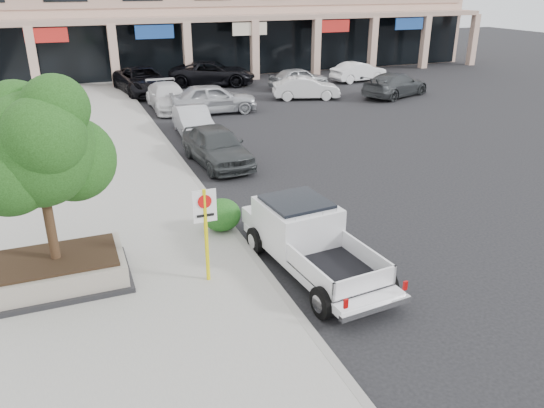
{
  "coord_description": "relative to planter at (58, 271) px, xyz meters",
  "views": [
    {
      "loc": [
        -5.58,
        -10.74,
        6.72
      ],
      "look_at": [
        -0.74,
        1.5,
        1.18
      ],
      "focal_mm": 35.0,
      "sensor_mm": 36.0,
      "label": 1
    }
  ],
  "objects": [
    {
      "name": "lot_car_d",
      "position": [
        10.61,
        24.56,
        0.35
      ],
      "size": [
        6.48,
        4.51,
        1.64
      ],
      "primitive_type": "imported",
      "rotation": [
        0.0,
        0.0,
        1.24
      ],
      "color": "black",
      "rests_on": "ground"
    },
    {
      "name": "curb_car_a",
      "position": [
        6.05,
        7.59,
        0.28
      ],
      "size": [
        2.16,
        4.58,
        1.51
      ],
      "primitive_type": "imported",
      "rotation": [
        0.0,
        0.0,
        0.09
      ],
      "color": "#313536",
      "rests_on": "ground"
    },
    {
      "name": "planter_tree",
      "position": [
        0.13,
        0.15,
        2.94
      ],
      "size": [
        2.9,
        2.55,
        4.0
      ],
      "color": "#321E13",
      "rests_on": "planter"
    },
    {
      "name": "hedge",
      "position": [
        4.39,
        1.37,
        0.14
      ],
      "size": [
        1.1,
        0.99,
        0.93
      ],
      "primitive_type": "ellipsoid",
      "color": "#154A16",
      "rests_on": "sidewalk"
    },
    {
      "name": "lot_car_b",
      "position": [
        14.68,
        17.83,
        0.2
      ],
      "size": [
        4.31,
        2.53,
        1.34
      ],
      "primitive_type": "imported",
      "rotation": [
        0.0,
        0.0,
        1.28
      ],
      "color": "silver",
      "rests_on": "ground"
    },
    {
      "name": "lot_car_c",
      "position": [
        20.24,
        16.46,
        0.26
      ],
      "size": [
        5.5,
        3.82,
        1.48
      ],
      "primitive_type": "imported",
      "rotation": [
        0.0,
        0.0,
        1.95
      ],
      "color": "#323537",
      "rests_on": "ground"
    },
    {
      "name": "lot_car_e",
      "position": [
        15.7,
        21.16,
        0.23
      ],
      "size": [
        4.33,
        2.2,
        1.41
      ],
      "primitive_type": "imported",
      "rotation": [
        0.0,
        0.0,
        1.7
      ],
      "color": "#A0A3A8",
      "rests_on": "ground"
    },
    {
      "name": "lot_car_f",
      "position": [
        20.9,
        22.16,
        0.21
      ],
      "size": [
        4.35,
        2.04,
        1.38
      ],
      "primitive_type": "imported",
      "rotation": [
        0.0,
        0.0,
        1.71
      ],
      "color": "white",
      "rests_on": "ground"
    },
    {
      "name": "curb",
      "position": [
        4.71,
        4.84,
        -0.4
      ],
      "size": [
        0.2,
        52.0,
        0.15
      ],
      "primitive_type": "cube",
      "color": "gray",
      "rests_on": "ground"
    },
    {
      "name": "ground",
      "position": [
        6.26,
        -1.16,
        -0.48
      ],
      "size": [
        120.0,
        120.0,
        0.0
      ],
      "primitive_type": "plane",
      "color": "black",
      "rests_on": "ground"
    },
    {
      "name": "no_parking_sign",
      "position": [
        3.3,
        -1.13,
        1.16
      ],
      "size": [
        0.55,
        0.09,
        2.3
      ],
      "color": "yellow",
      "rests_on": "sidewalk"
    },
    {
      "name": "curb_car_c",
      "position": [
        6.22,
        18.05,
        0.24
      ],
      "size": [
        2.03,
        4.95,
        1.43
      ],
      "primitive_type": "imported",
      "rotation": [
        0.0,
        0.0,
        -0.0
      ],
      "color": "silver",
      "rests_on": "ground"
    },
    {
      "name": "planter",
      "position": [
        0.0,
        0.0,
        0.0
      ],
      "size": [
        3.2,
        2.2,
        0.68
      ],
      "color": "black",
      "rests_on": "sidewalk"
    },
    {
      "name": "curb_car_d",
      "position": [
        5.65,
        23.21,
        0.36
      ],
      "size": [
        3.51,
        6.32,
        1.67
      ],
      "primitive_type": "imported",
      "rotation": [
        0.0,
        0.0,
        0.13
      ],
      "color": "black",
      "rests_on": "ground"
    },
    {
      "name": "lot_car_a",
      "position": [
        8.34,
        16.25,
        0.34
      ],
      "size": [
        4.89,
        2.24,
        1.62
      ],
      "primitive_type": "imported",
      "rotation": [
        0.0,
        0.0,
        1.5
      ],
      "color": "#B0B3B8",
      "rests_on": "ground"
    },
    {
      "name": "pickup_truck",
      "position": [
        5.91,
        -1.54,
        0.33
      ],
      "size": [
        2.38,
        5.3,
        1.62
      ],
      "primitive_type": null,
      "rotation": [
        0.0,
        0.0,
        0.09
      ],
      "color": "silver",
      "rests_on": "ground"
    },
    {
      "name": "curb_car_b",
      "position": [
        6.21,
        12.19,
        0.2
      ],
      "size": [
        1.63,
        4.14,
        1.34
      ],
      "primitive_type": "imported",
      "rotation": [
        0.0,
        0.0,
        -0.05
      ],
      "color": "#AFB1B8",
      "rests_on": "ground"
    },
    {
      "name": "strip_mall",
      "position": [
        14.26,
        32.77,
        4.27
      ],
      "size": [
        40.55,
        12.43,
        9.5
      ],
      "color": "tan",
      "rests_on": "ground"
    },
    {
      "name": "sidewalk",
      "position": [
        0.76,
        4.84,
        -0.4
      ],
      "size": [
        8.0,
        52.0,
        0.15
      ],
      "primitive_type": "cube",
      "color": "gray",
      "rests_on": "ground"
    }
  ]
}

